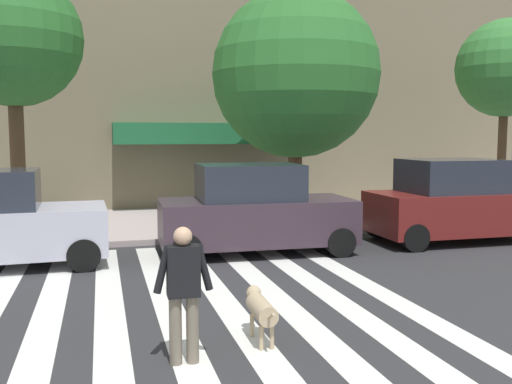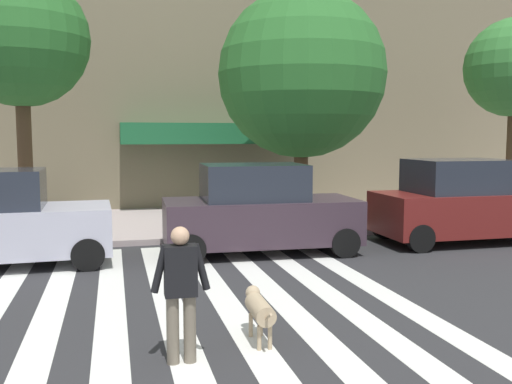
% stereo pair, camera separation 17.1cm
% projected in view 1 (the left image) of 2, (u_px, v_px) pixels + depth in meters
% --- Properties ---
extents(ground_plane, '(160.00, 160.00, 0.00)m').
position_uv_depth(ground_plane, '(72.00, 332.00, 7.70)').
color(ground_plane, '#2B2B2D').
extents(sidewalk_far, '(80.00, 6.00, 0.15)m').
position_uv_depth(sidewalk_far, '(87.00, 226.00, 16.19)').
color(sidewalk_far, '#B4A2A1').
rests_on(sidewalk_far, ground_plane).
extents(crosswalk_stripes, '(7.65, 11.13, 0.01)m').
position_uv_depth(crosswalk_stripes, '(175.00, 323.00, 8.08)').
color(crosswalk_stripes, silver).
rests_on(crosswalk_stripes, ground_plane).
extents(parked_car_third_in_line, '(4.44, 2.14, 2.04)m').
position_uv_depth(parked_car_third_in_line, '(255.00, 211.00, 12.82)').
color(parked_car_third_in_line, '#382A34').
rests_on(parked_car_third_in_line, ground_plane).
extents(parked_car_fourth_in_line, '(4.43, 2.05, 2.09)m').
position_uv_depth(parked_car_fourth_in_line, '(456.00, 203.00, 14.23)').
color(parked_car_fourth_in_line, maroon).
rests_on(parked_car_fourth_in_line, ground_plane).
extents(street_tree_nearest, '(3.48, 3.48, 6.74)m').
position_uv_depth(street_tree_nearest, '(13.00, 39.00, 14.18)').
color(street_tree_nearest, '#4C3823').
rests_on(street_tree_nearest, sidewalk_far).
extents(street_tree_middle, '(4.69, 4.69, 6.59)m').
position_uv_depth(street_tree_middle, '(296.00, 75.00, 15.69)').
color(street_tree_middle, '#4C3823').
rests_on(street_tree_middle, sidewalk_far).
extents(street_tree_further, '(3.04, 3.04, 6.15)m').
position_uv_depth(street_tree_further, '(505.00, 69.00, 17.54)').
color(street_tree_further, '#4C3823').
rests_on(street_tree_further, sidewalk_far).
extents(pedestrian_dog_walker, '(0.70, 0.25, 1.64)m').
position_uv_depth(pedestrian_dog_walker, '(183.00, 287.00, 6.56)').
color(pedestrian_dog_walker, '#6B6051').
rests_on(pedestrian_dog_walker, ground_plane).
extents(dog_on_leash, '(0.28, 1.10, 0.65)m').
position_uv_depth(dog_on_leash, '(261.00, 308.00, 7.32)').
color(dog_on_leash, tan).
rests_on(dog_on_leash, ground_plane).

